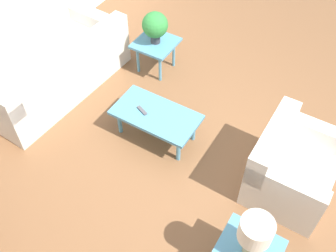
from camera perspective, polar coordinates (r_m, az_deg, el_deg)
name	(u,v)px	position (r m, az deg, el deg)	size (l,w,h in m)	color
ground_plane	(205,145)	(4.78, 5.43, -2.73)	(14.00, 14.00, 0.00)	brown
sofa	(56,72)	(5.44, -15.89, 7.58)	(1.04, 2.12, 0.75)	silver
armchair	(290,168)	(4.35, 17.24, -5.84)	(0.80, 0.96, 0.81)	silver
coffee_table	(156,116)	(4.60, -1.76, 1.41)	(1.01, 0.54, 0.39)	teal
side_table_plant	(156,46)	(5.50, -1.81, 11.54)	(0.54, 0.54, 0.46)	teal
potted_plant	(155,26)	(5.30, -1.90, 14.37)	(0.35, 0.35, 0.45)	#333338
table_lamp	(255,233)	(3.32, 12.53, -14.91)	(0.28, 0.28, 0.49)	#997F4C
remote_control	(142,110)	(4.60, -3.79, 2.27)	(0.16, 0.10, 0.02)	#4C4C51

